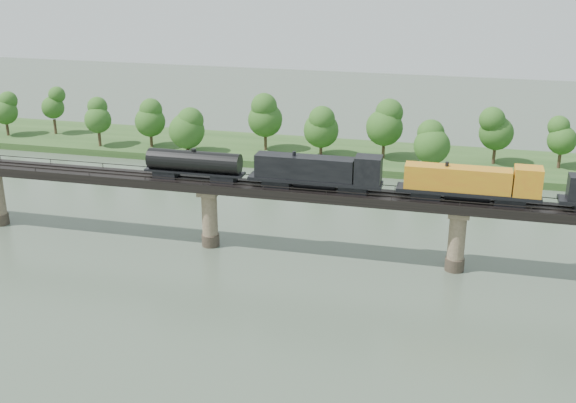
# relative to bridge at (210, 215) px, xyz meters

# --- Properties ---
(ground) EXTENTS (400.00, 400.00, 0.00)m
(ground) POSITION_rel_bridge_xyz_m (0.00, -30.00, -5.46)
(ground) COLOR #3A4939
(ground) RESTS_ON ground
(far_bank) EXTENTS (300.00, 24.00, 1.60)m
(far_bank) POSITION_rel_bridge_xyz_m (0.00, 55.00, -4.66)
(far_bank) COLOR #28491D
(far_bank) RESTS_ON ground
(bridge) EXTENTS (236.00, 30.00, 11.50)m
(bridge) POSITION_rel_bridge_xyz_m (0.00, 0.00, 0.00)
(bridge) COLOR #473A2D
(bridge) RESTS_ON ground
(bridge_superstructure) EXTENTS (220.00, 4.90, 0.75)m
(bridge_superstructure) POSITION_rel_bridge_xyz_m (0.00, 0.00, 6.33)
(bridge_superstructure) COLOR black
(bridge_superstructure) RESTS_ON bridge
(far_treeline) EXTENTS (289.06, 17.54, 13.60)m
(far_treeline) POSITION_rel_bridge_xyz_m (-8.21, 50.52, 3.37)
(far_treeline) COLOR #382619
(far_treeline) RESTS_ON far_bank
(freight_train) EXTENTS (85.48, 3.33, 5.88)m
(freight_train) POSITION_rel_bridge_xyz_m (33.42, -0.00, 8.85)
(freight_train) COLOR black
(freight_train) RESTS_ON bridge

